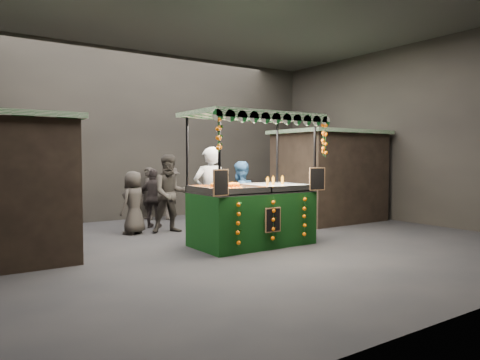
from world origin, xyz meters
TOP-DOWN VIEW (x-y plane):
  - ground at (0.00, 0.00)m, footprint 12.00×12.00m
  - market_hall at (0.00, 0.00)m, footprint 12.10×10.10m
  - neighbour_stall_right at (4.40, 1.50)m, footprint 3.00×2.20m
  - juice_stall at (0.44, -0.23)m, footprint 2.84×1.67m
  - vendor_grey at (-0.04, 0.76)m, footprint 0.82×0.60m
  - vendor_blue at (0.90, 0.96)m, footprint 0.94×0.79m
  - shopper_1 at (-0.32, 2.18)m, footprint 1.06×0.90m
  - shopper_2 at (-0.37, 3.08)m, footprint 0.90×0.90m
  - shopper_3 at (0.66, 4.26)m, footprint 1.09×1.15m
  - shopper_4 at (-1.16, 2.47)m, footprint 0.88×0.79m
  - shopper_5 at (4.32, 2.00)m, footprint 1.37×1.36m
  - shopper_6 at (0.11, 4.60)m, footprint 0.41×0.59m

SIDE VIEW (x-z plane):
  - ground at x=0.00m, z-range 0.00..0.00m
  - shopper_4 at x=-1.16m, z-range 0.00..1.51m
  - shopper_2 at x=-0.37m, z-range 0.00..1.54m
  - shopper_6 at x=0.11m, z-range 0.00..1.54m
  - shopper_3 at x=0.66m, z-range 0.00..1.57m
  - shopper_5 at x=4.32m, z-range 0.00..1.58m
  - juice_stall at x=0.44m, z-range -0.52..2.23m
  - vendor_blue at x=0.90m, z-range 0.00..1.75m
  - shopper_1 at x=-0.32m, z-range 0.00..1.91m
  - vendor_grey at x=-0.04m, z-range 0.00..2.07m
  - neighbour_stall_right at x=4.40m, z-range 0.01..2.61m
  - market_hall at x=0.00m, z-range 0.86..5.91m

